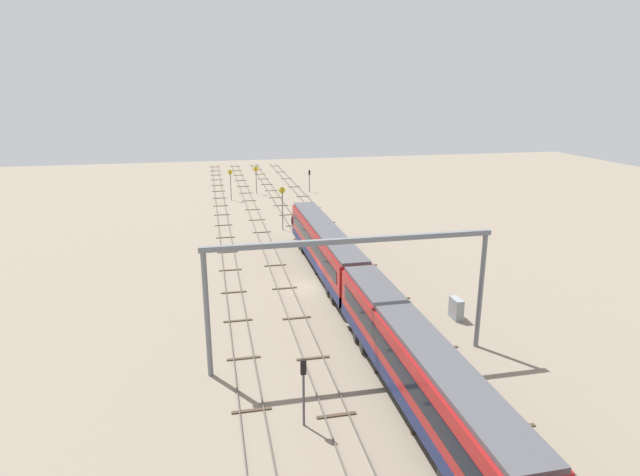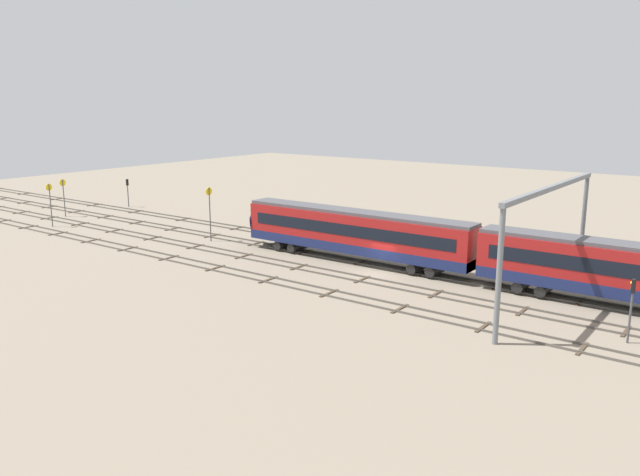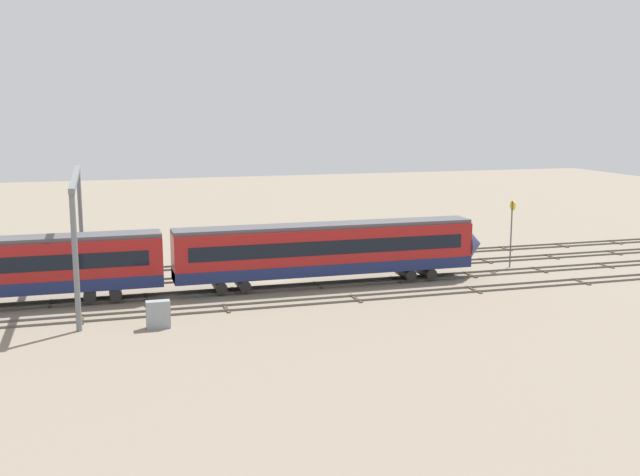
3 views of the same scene
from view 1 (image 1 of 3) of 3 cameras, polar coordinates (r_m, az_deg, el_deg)
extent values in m
plane|color=gray|center=(51.28, -1.17, -5.33)|extent=(189.95, 189.95, 0.00)
cube|color=#59544C|center=(53.26, 7.36, -4.55)|extent=(173.95, 0.07, 0.16)
cube|color=#59544C|center=(52.82, 5.89, -4.68)|extent=(173.95, 0.07, 0.16)
cube|color=#473828|center=(33.65, 20.58, -18.78)|extent=(0.24, 2.40, 0.08)
cube|color=#473828|center=(40.80, 13.25, -11.62)|extent=(0.24, 2.40, 0.08)
cube|color=#473828|center=(48.83, 8.44, -6.60)|extent=(0.24, 2.40, 0.08)
cube|color=#473828|center=(57.36, 5.09, -2.99)|extent=(0.24, 2.40, 0.08)
cube|color=#473828|center=(66.21, 2.64, -0.33)|extent=(0.24, 2.40, 0.08)
cube|color=#473828|center=(75.26, 0.77, 1.70)|extent=(0.24, 2.40, 0.08)
cube|color=#473828|center=(84.44, -0.70, 3.28)|extent=(0.24, 2.40, 0.08)
cube|color=#473828|center=(93.72, -1.88, 4.56)|extent=(0.24, 2.40, 0.08)
cube|color=#473828|center=(103.07, -2.85, 5.60)|extent=(0.24, 2.40, 0.08)
cube|color=#473828|center=(112.47, -3.67, 6.47)|extent=(0.24, 2.40, 0.08)
cube|color=#473828|center=(121.92, -4.35, 7.20)|extent=(0.24, 2.40, 0.08)
cube|color=#473828|center=(131.39, -4.94, 7.83)|extent=(0.24, 2.40, 0.08)
cube|color=#59544C|center=(51.90, 2.26, -4.98)|extent=(173.95, 0.07, 0.16)
cube|color=#59544C|center=(51.59, 0.71, -5.11)|extent=(173.95, 0.07, 0.16)
cube|color=#473828|center=(32.11, 11.99, -19.88)|extent=(0.24, 2.40, 0.08)
cube|color=#473828|center=(37.28, 7.73, -14.14)|extent=(0.24, 2.40, 0.08)
cube|color=#473828|center=(42.87, 4.69, -9.80)|extent=(0.24, 2.40, 0.08)
cube|color=#473828|center=(48.74, 2.42, -6.47)|extent=(0.24, 2.40, 0.08)
cube|color=#473828|center=(54.80, 0.66, -3.85)|extent=(0.24, 2.40, 0.08)
cube|color=#473828|center=(60.99, -0.73, -1.76)|extent=(0.24, 2.40, 0.08)
cube|color=#473828|center=(67.28, -1.87, -0.06)|extent=(0.24, 2.40, 0.08)
cube|color=#473828|center=(73.64, -2.80, 1.36)|extent=(0.24, 2.40, 0.08)
cube|color=#473828|center=(80.05, -3.59, 2.54)|extent=(0.24, 2.40, 0.08)
cube|color=#473828|center=(86.50, -4.27, 3.55)|extent=(0.24, 2.40, 0.08)
cube|color=#473828|center=(92.99, -4.85, 4.42)|extent=(0.24, 2.40, 0.08)
cube|color=#473828|center=(99.51, -5.35, 5.17)|extent=(0.24, 2.40, 0.08)
cube|color=#473828|center=(106.04, -5.80, 5.84)|extent=(0.24, 2.40, 0.08)
cube|color=#473828|center=(112.60, -6.19, 6.42)|extent=(0.24, 2.40, 0.08)
cube|color=#473828|center=(119.17, -6.54, 6.94)|extent=(0.24, 2.40, 0.08)
cube|color=#473828|center=(125.75, -6.86, 7.41)|extent=(0.24, 2.40, 0.08)
cube|color=#473828|center=(132.34, -7.14, 7.82)|extent=(0.24, 2.40, 0.08)
cube|color=#59544C|center=(50.98, -3.08, -5.39)|extent=(173.95, 0.07, 0.16)
cube|color=#59544C|center=(50.79, -4.69, -5.51)|extent=(173.95, 0.07, 0.16)
cube|color=#473828|center=(32.69, 1.80, -18.76)|extent=(0.24, 2.40, 0.08)
cube|color=#473828|center=(38.46, -0.76, -12.97)|extent=(0.24, 2.40, 0.08)
cube|color=#473828|center=(44.57, -2.55, -8.71)|extent=(0.24, 2.40, 0.08)
cube|color=#473828|center=(50.89, -3.88, -5.49)|extent=(0.24, 2.40, 0.08)
cube|color=#473828|center=(57.37, -4.90, -2.99)|extent=(0.24, 2.40, 0.08)
cube|color=#473828|center=(63.94, -5.71, -1.00)|extent=(0.24, 2.40, 0.08)
cube|color=#473828|center=(70.59, -6.37, 0.63)|extent=(0.24, 2.40, 0.08)
cube|color=#473828|center=(77.30, -6.91, 1.97)|extent=(0.24, 2.40, 0.08)
cube|color=#473828|center=(84.04, -7.37, 3.09)|extent=(0.24, 2.40, 0.08)
cube|color=#473828|center=(90.82, -7.76, 4.05)|extent=(0.24, 2.40, 0.08)
cube|color=#473828|center=(97.62, -8.10, 4.87)|extent=(0.24, 2.40, 0.08)
cube|color=#473828|center=(104.44, -8.39, 5.59)|extent=(0.24, 2.40, 0.08)
cube|color=#473828|center=(111.28, -8.65, 6.22)|extent=(0.24, 2.40, 0.08)
cube|color=#473828|center=(118.14, -8.88, 6.77)|extent=(0.24, 2.40, 0.08)
cube|color=#473828|center=(125.00, -9.08, 7.27)|extent=(0.24, 2.40, 0.08)
cube|color=#473828|center=(131.88, -9.26, 7.71)|extent=(0.24, 2.40, 0.08)
cube|color=#59544C|center=(50.51, -8.58, -5.77)|extent=(173.95, 0.07, 0.16)
cube|color=#59544C|center=(50.46, -10.21, -5.87)|extent=(173.95, 0.07, 0.16)
cube|color=#473828|center=(33.33, -7.48, -18.15)|extent=(0.24, 2.40, 0.08)
cube|color=#473828|center=(38.82, -8.32, -12.86)|extent=(0.24, 2.40, 0.08)
cube|color=#473828|center=(44.58, -8.93, -8.90)|extent=(0.24, 2.40, 0.08)
cube|color=#473828|center=(50.49, -9.39, -5.86)|extent=(0.24, 2.40, 0.08)
cube|color=#473828|center=(56.53, -9.75, -3.46)|extent=(0.24, 2.40, 0.08)
cube|color=#473828|center=(62.64, -10.04, -1.53)|extent=(0.24, 2.40, 0.08)
cube|color=#473828|center=(68.82, -10.27, 0.06)|extent=(0.24, 2.40, 0.08)
cube|color=#473828|center=(75.04, -10.47, 1.38)|extent=(0.24, 2.40, 0.08)
cube|color=#473828|center=(81.29, -10.64, 2.50)|extent=(0.24, 2.40, 0.08)
cube|color=#473828|center=(87.57, -10.78, 3.46)|extent=(0.24, 2.40, 0.08)
cube|color=#473828|center=(93.87, -10.90, 4.30)|extent=(0.24, 2.40, 0.08)
cube|color=#473828|center=(100.20, -11.01, 5.02)|extent=(0.24, 2.40, 0.08)
cube|color=#473828|center=(106.53, -11.11, 5.66)|extent=(0.24, 2.40, 0.08)
cube|color=#473828|center=(112.88, -11.19, 6.23)|extent=(0.24, 2.40, 0.08)
cube|color=#473828|center=(119.24, -11.27, 6.74)|extent=(0.24, 2.40, 0.08)
cube|color=#473828|center=(125.60, -11.34, 7.20)|extent=(0.24, 2.40, 0.08)
cube|color=#473828|center=(131.98, -11.40, 7.61)|extent=(0.24, 2.40, 0.08)
cube|color=maroon|center=(54.54, 0.51, -0.83)|extent=(24.00, 2.90, 3.60)
cube|color=navy|center=(54.95, 0.51, -2.18)|extent=(24.00, 2.94, 0.90)
cube|color=#4C4C51|center=(54.01, 0.52, 1.15)|extent=(24.00, 2.50, 0.30)
cube|color=black|center=(54.75, 2.00, -0.30)|extent=(22.00, 0.04, 1.10)
cube|color=black|center=(54.13, -0.99, -0.49)|extent=(22.00, 0.04, 1.10)
cylinder|color=black|center=(47.45, 2.79, -6.38)|extent=(0.90, 2.70, 0.90)
cylinder|color=black|center=(49.06, 2.25, -5.60)|extent=(0.90, 2.70, 0.90)
cylinder|color=black|center=(61.54, -0.88, -1.04)|extent=(0.90, 2.70, 0.90)
cylinder|color=black|center=(63.24, -1.20, -0.57)|extent=(0.90, 2.70, 0.90)
cube|color=maroon|center=(32.63, 10.37, -13.27)|extent=(24.00, 2.90, 3.60)
cube|color=navy|center=(33.31, 10.25, -15.30)|extent=(24.00, 2.94, 0.90)
cube|color=#4C4C51|center=(31.73, 10.55, -10.20)|extent=(24.00, 2.50, 0.30)
cube|color=black|center=(32.97, 12.81, -12.24)|extent=(22.00, 0.04, 1.10)
cube|color=black|center=(31.93, 7.92, -12.96)|extent=(22.00, 0.04, 1.10)
cylinder|color=black|center=(28.86, 15.66, -23.45)|extent=(0.90, 2.70, 0.90)
cylinder|color=black|center=(39.26, 6.40, -11.49)|extent=(0.90, 2.70, 0.90)
cylinder|color=black|center=(40.78, 5.59, -10.36)|extent=(0.90, 2.70, 0.90)
cone|color=navy|center=(66.69, -1.90, 2.15)|extent=(1.60, 3.24, 3.24)
cylinder|color=slate|center=(40.08, 17.10, -5.66)|extent=(0.36, 0.36, 8.72)
cylinder|color=slate|center=(35.32, -12.22, -8.29)|extent=(0.36, 0.36, 8.72)
cube|color=slate|center=(34.95, 3.56, -0.27)|extent=(0.40, 20.17, 0.35)
cylinder|color=#4C4C51|center=(96.72, -6.97, 6.27)|extent=(0.12, 0.12, 4.92)
cylinder|color=yellow|center=(96.44, -7.01, 7.48)|extent=(0.05, 0.88, 0.88)
cube|color=black|center=(96.47, -7.01, 7.48)|extent=(0.02, 0.40, 0.12)
cylinder|color=#4C4C51|center=(70.95, -4.11, 3.18)|extent=(0.12, 0.12, 5.89)
cylinder|color=yellow|center=(70.46, -4.15, 5.21)|extent=(0.05, 0.87, 0.87)
cube|color=black|center=(70.49, -4.16, 5.22)|extent=(0.02, 0.39, 0.12)
cylinder|color=#4C4C51|center=(91.45, -9.71, 5.69)|extent=(0.12, 0.12, 5.23)
cylinder|color=yellow|center=(91.12, -9.77, 7.08)|extent=(0.05, 0.82, 0.82)
cube|color=black|center=(91.15, -9.78, 7.09)|extent=(0.02, 0.37, 0.12)
cylinder|color=#4C4C51|center=(97.95, -1.16, 5.98)|extent=(0.14, 0.14, 3.14)
cube|color=black|center=(97.61, -1.17, 7.15)|extent=(0.20, 0.32, 0.90)
sphere|color=yellow|center=(97.69, -1.18, 7.27)|extent=(0.20, 0.20, 0.20)
sphere|color=#262626|center=(97.75, -1.18, 7.04)|extent=(0.20, 0.20, 0.20)
cylinder|color=#4C4C51|center=(31.05, -1.79, -17.25)|extent=(0.14, 0.14, 3.31)
cube|color=black|center=(29.94, -1.83, -13.88)|extent=(0.20, 0.32, 0.90)
sphere|color=yellow|center=(29.94, -1.87, -13.45)|extent=(0.20, 0.20, 0.20)
sphere|color=#262626|center=(30.13, -1.86, -14.11)|extent=(0.20, 0.20, 0.20)
cube|color=gray|center=(45.66, 14.63, -7.45)|extent=(1.52, 0.69, 1.78)
cube|color=#333333|center=(46.19, 14.23, -6.79)|extent=(0.02, 0.48, 0.24)
camera|label=2|loc=(41.95, -74.49, -0.75)|focal=35.26mm
camera|label=3|loc=(75.45, 51.44, 6.43)|focal=42.22mm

